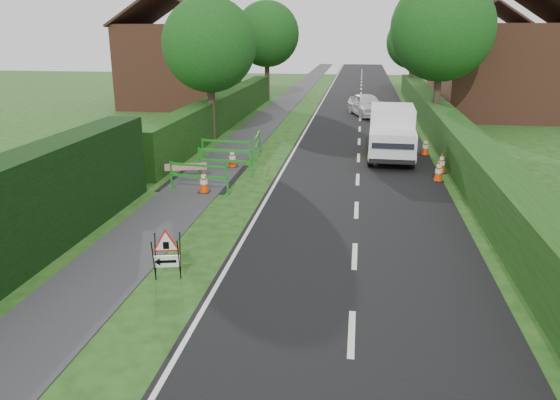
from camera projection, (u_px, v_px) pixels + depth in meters
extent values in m
plane|color=#1B4012|center=(199.00, 354.00, 9.07)|extent=(120.00, 120.00, 0.00)
cube|color=black|center=(361.00, 100.00, 41.77)|extent=(6.00, 90.00, 0.02)
cube|color=#2D2D30|center=(290.00, 99.00, 42.53)|extent=(2.00, 90.00, 0.02)
cube|color=#14380F|center=(225.00, 126.00, 30.53)|extent=(1.00, 24.00, 1.80)
cube|color=#14380F|center=(453.00, 156.00, 23.28)|extent=(1.20, 50.00, 1.50)
cube|color=brown|center=(181.00, 66.00, 37.96)|extent=(7.00, 7.00, 5.50)
cube|color=#331E19|center=(153.00, 7.00, 37.05)|extent=(4.00, 7.40, 2.58)
cube|color=#331E19|center=(203.00, 7.00, 36.56)|extent=(4.00, 7.40, 2.58)
cube|color=brown|center=(503.00, 71.00, 33.16)|extent=(7.00, 7.00, 5.50)
cube|color=#331E19|center=(480.00, 4.00, 32.26)|extent=(4.00, 7.40, 2.58)
cube|color=#331E19|center=(543.00, 4.00, 31.77)|extent=(4.00, 7.40, 2.58)
cube|color=brown|center=(476.00, 59.00, 46.24)|extent=(7.00, 7.00, 5.50)
cube|color=#331E19|center=(459.00, 11.00, 45.34)|extent=(4.00, 7.40, 2.58)
cube|color=#331E19|center=(503.00, 11.00, 44.85)|extent=(4.00, 7.40, 2.58)
cylinder|color=#2D2116|center=(212.00, 113.00, 26.31)|extent=(0.36, 0.36, 2.62)
sphere|color=#0F3B12|center=(209.00, 45.00, 25.36)|extent=(4.40, 4.40, 4.40)
cylinder|color=#2D2116|center=(436.00, 103.00, 28.51)|extent=(0.36, 0.36, 2.97)
sphere|color=#0F3B12|center=(442.00, 29.00, 27.41)|extent=(5.20, 5.20, 5.20)
cylinder|color=#2D2116|center=(267.00, 81.00, 41.39)|extent=(0.36, 0.36, 2.80)
sphere|color=#0F3B12|center=(267.00, 34.00, 40.36)|extent=(4.80, 4.80, 4.80)
cylinder|color=#2D2116|center=(411.00, 81.00, 43.70)|extent=(0.36, 0.36, 2.45)
sphere|color=#0F3B12|center=(413.00, 42.00, 42.80)|extent=(4.20, 4.20, 4.20)
cylinder|color=black|center=(154.00, 261.00, 11.49)|extent=(0.09, 0.30, 0.98)
cylinder|color=black|center=(155.00, 256.00, 11.72)|extent=(0.09, 0.30, 0.98)
cylinder|color=black|center=(179.00, 260.00, 11.53)|extent=(0.09, 0.30, 0.98)
cylinder|color=black|center=(180.00, 255.00, 11.76)|extent=(0.09, 0.30, 0.98)
cube|color=white|center=(167.00, 261.00, 11.63)|extent=(0.54, 0.14, 0.26)
cube|color=black|center=(167.00, 262.00, 11.61)|extent=(0.38, 0.10, 0.06)
cone|color=black|center=(157.00, 262.00, 11.60)|extent=(0.16, 0.18, 0.16)
cube|color=black|center=(166.00, 246.00, 11.50)|extent=(0.12, 0.04, 0.16)
cube|color=silver|center=(392.00, 127.00, 23.11)|extent=(1.86, 2.91, 1.71)
cube|color=silver|center=(392.00, 145.00, 21.18)|extent=(1.83, 1.89, 1.05)
cube|color=black|center=(393.00, 142.00, 20.27)|extent=(1.56, 0.25, 0.48)
cube|color=yellow|center=(369.00, 146.00, 22.69)|extent=(0.15, 4.38, 0.21)
cube|color=yellow|center=(413.00, 147.00, 22.39)|extent=(0.15, 4.38, 0.21)
cube|color=black|center=(392.00, 161.00, 20.49)|extent=(1.74, 0.16, 0.18)
cylinder|color=black|center=(371.00, 158.00, 21.43)|extent=(0.23, 0.71, 0.71)
cylinder|color=black|center=(412.00, 159.00, 21.16)|extent=(0.23, 0.71, 0.71)
cylinder|color=black|center=(372.00, 143.00, 24.11)|extent=(0.23, 0.71, 0.71)
cylinder|color=black|center=(409.00, 145.00, 23.85)|extent=(0.23, 0.71, 0.71)
cube|color=black|center=(438.00, 181.00, 19.40)|extent=(0.38, 0.38, 0.04)
cone|color=#E83C07|center=(439.00, 170.00, 19.28)|extent=(0.32, 0.32, 0.75)
cylinder|color=white|center=(439.00, 171.00, 19.29)|extent=(0.25, 0.25, 0.14)
cylinder|color=white|center=(439.00, 166.00, 19.24)|extent=(0.17, 0.17, 0.10)
cube|color=black|center=(441.00, 172.00, 20.54)|extent=(0.38, 0.38, 0.04)
cone|color=#E83C07|center=(442.00, 162.00, 20.42)|extent=(0.32, 0.32, 0.75)
cylinder|color=white|center=(441.00, 163.00, 20.43)|extent=(0.25, 0.25, 0.14)
cylinder|color=white|center=(442.00, 158.00, 20.37)|extent=(0.17, 0.17, 0.10)
cube|color=black|center=(425.00, 155.00, 23.42)|extent=(0.38, 0.38, 0.04)
cone|color=#E83C07|center=(425.00, 146.00, 23.30)|extent=(0.32, 0.32, 0.75)
cylinder|color=white|center=(425.00, 147.00, 23.31)|extent=(0.25, 0.25, 0.14)
cylinder|color=white|center=(426.00, 142.00, 23.26)|extent=(0.17, 0.17, 0.10)
cube|color=black|center=(204.00, 192.00, 18.04)|extent=(0.38, 0.38, 0.04)
cone|color=#E83C07|center=(204.00, 181.00, 17.92)|extent=(0.32, 0.32, 0.75)
cylinder|color=white|center=(204.00, 182.00, 17.93)|extent=(0.25, 0.25, 0.14)
cylinder|color=white|center=(204.00, 176.00, 17.88)|extent=(0.17, 0.17, 0.10)
cube|color=black|center=(233.00, 167.00, 21.39)|extent=(0.38, 0.38, 0.04)
cone|color=#E83C07|center=(232.00, 157.00, 21.27)|extent=(0.32, 0.32, 0.75)
cylinder|color=white|center=(232.00, 158.00, 21.28)|extent=(0.25, 0.25, 0.14)
cylinder|color=white|center=(232.00, 153.00, 21.23)|extent=(0.17, 0.17, 0.10)
cube|color=#17811B|center=(171.00, 176.00, 18.18)|extent=(0.06, 0.06, 1.00)
cube|color=#17811B|center=(228.00, 180.00, 17.67)|extent=(0.06, 0.06, 1.00)
cube|color=#17811B|center=(198.00, 166.00, 17.80)|extent=(1.99, 0.30, 0.08)
cube|color=#17811B|center=(199.00, 176.00, 17.91)|extent=(1.99, 0.30, 0.08)
cube|color=#17811B|center=(172.00, 190.00, 18.33)|extent=(0.10, 0.35, 0.04)
cube|color=#17811B|center=(228.00, 194.00, 17.81)|extent=(0.10, 0.35, 0.04)
cube|color=#17811B|center=(199.00, 161.00, 20.30)|extent=(0.05, 0.05, 1.00)
cube|color=#17811B|center=(251.00, 163.00, 19.92)|extent=(0.05, 0.05, 1.00)
cube|color=#17811B|center=(225.00, 151.00, 19.99)|extent=(2.00, 0.16, 0.08)
cube|color=#17811B|center=(225.00, 160.00, 20.10)|extent=(2.00, 0.16, 0.08)
cube|color=#17811B|center=(200.00, 173.00, 20.45)|extent=(0.08, 0.35, 0.04)
cube|color=#17811B|center=(251.00, 176.00, 20.07)|extent=(0.08, 0.35, 0.04)
cube|color=#17811B|center=(203.00, 150.00, 22.04)|extent=(0.05, 0.05, 1.00)
cube|color=#17811B|center=(250.00, 153.00, 21.56)|extent=(0.05, 0.05, 1.00)
cube|color=#17811B|center=(226.00, 141.00, 21.68)|extent=(1.99, 0.26, 0.08)
cube|color=#17811B|center=(226.00, 150.00, 21.79)|extent=(1.99, 0.26, 0.08)
cube|color=#17811B|center=(203.00, 162.00, 22.18)|extent=(0.10, 0.35, 0.04)
cube|color=#17811B|center=(250.00, 165.00, 21.71)|extent=(0.10, 0.35, 0.04)
cube|color=#17811B|center=(255.00, 151.00, 21.97)|extent=(0.05, 0.05, 1.00)
cube|color=#17811B|center=(260.00, 141.00, 23.88)|extent=(0.05, 0.05, 1.00)
cube|color=#17811B|center=(257.00, 136.00, 22.80)|extent=(0.21, 2.00, 0.08)
cube|color=#17811B|center=(257.00, 144.00, 22.91)|extent=(0.21, 2.00, 0.08)
cube|color=#17811B|center=(255.00, 162.00, 22.12)|extent=(0.35, 0.09, 0.04)
cube|color=#17811B|center=(260.00, 152.00, 24.02)|extent=(0.35, 0.09, 0.04)
cube|color=red|center=(186.00, 179.00, 19.74)|extent=(1.44, 0.50, 0.25)
imported|color=silver|center=(367.00, 105.00, 33.88)|extent=(2.71, 4.34, 1.38)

